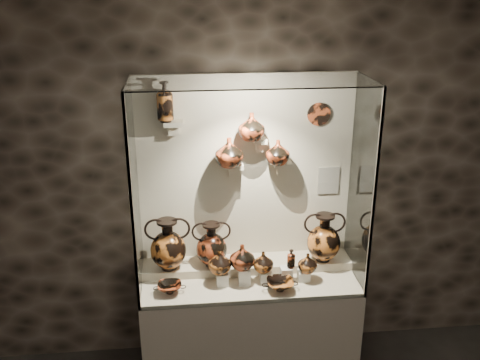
% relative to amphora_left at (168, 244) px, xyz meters
% --- Properties ---
extents(wall_back, '(5.00, 0.02, 3.20)m').
position_rel_amphora_left_xyz_m(wall_back, '(0.63, 0.20, 0.49)').
color(wall_back, black).
rests_on(wall_back, ground).
extents(plinth, '(1.70, 0.60, 0.80)m').
position_rel_amphora_left_xyz_m(plinth, '(0.63, -0.12, -0.71)').
color(plinth, beige).
rests_on(plinth, floor).
extents(front_tier, '(1.68, 0.58, 0.03)m').
position_rel_amphora_left_xyz_m(front_tier, '(0.63, -0.12, -0.30)').
color(front_tier, '#C1B196').
rests_on(front_tier, plinth).
extents(rear_tier, '(1.70, 0.25, 0.10)m').
position_rel_amphora_left_xyz_m(rear_tier, '(0.63, 0.05, -0.26)').
color(rear_tier, '#C1B196').
rests_on(rear_tier, plinth).
extents(back_panel, '(1.70, 0.03, 1.60)m').
position_rel_amphora_left_xyz_m(back_panel, '(0.63, 0.19, 0.49)').
color(back_panel, beige).
rests_on(back_panel, plinth).
extents(glass_front, '(1.70, 0.01, 1.60)m').
position_rel_amphora_left_xyz_m(glass_front, '(0.63, -0.42, 0.49)').
color(glass_front, white).
rests_on(glass_front, plinth).
extents(glass_left, '(0.01, 0.60, 1.60)m').
position_rel_amphora_left_xyz_m(glass_left, '(-0.22, -0.12, 0.49)').
color(glass_left, white).
rests_on(glass_left, plinth).
extents(glass_right, '(0.01, 0.60, 1.60)m').
position_rel_amphora_left_xyz_m(glass_right, '(1.48, -0.12, 0.49)').
color(glass_right, white).
rests_on(glass_right, plinth).
extents(glass_top, '(1.70, 0.60, 0.01)m').
position_rel_amphora_left_xyz_m(glass_top, '(0.63, -0.12, 1.29)').
color(glass_top, white).
rests_on(glass_top, back_panel).
extents(frame_post_left, '(0.02, 0.02, 1.60)m').
position_rel_amphora_left_xyz_m(frame_post_left, '(-0.21, -0.41, 0.49)').
color(frame_post_left, gray).
rests_on(frame_post_left, plinth).
extents(frame_post_right, '(0.02, 0.02, 1.60)m').
position_rel_amphora_left_xyz_m(frame_post_right, '(1.47, -0.41, 0.49)').
color(frame_post_right, gray).
rests_on(frame_post_right, plinth).
extents(pedestal_a, '(0.09, 0.09, 0.10)m').
position_rel_amphora_left_xyz_m(pedestal_a, '(0.41, -0.17, -0.23)').
color(pedestal_a, silver).
rests_on(pedestal_a, front_tier).
extents(pedestal_b, '(0.09, 0.09, 0.13)m').
position_rel_amphora_left_xyz_m(pedestal_b, '(0.58, -0.17, -0.22)').
color(pedestal_b, silver).
rests_on(pedestal_b, front_tier).
extents(pedestal_c, '(0.09, 0.09, 0.09)m').
position_rel_amphora_left_xyz_m(pedestal_c, '(0.75, -0.17, -0.24)').
color(pedestal_c, silver).
rests_on(pedestal_c, front_tier).
extents(pedestal_d, '(0.09, 0.09, 0.12)m').
position_rel_amphora_left_xyz_m(pedestal_d, '(0.91, -0.17, -0.22)').
color(pedestal_d, silver).
rests_on(pedestal_d, front_tier).
extents(pedestal_e, '(0.09, 0.09, 0.08)m').
position_rel_amphora_left_xyz_m(pedestal_e, '(1.05, -0.17, -0.24)').
color(pedestal_e, silver).
rests_on(pedestal_e, front_tier).
extents(bracket_ul, '(0.14, 0.12, 0.04)m').
position_rel_amphora_left_xyz_m(bracket_ul, '(0.08, 0.12, 0.94)').
color(bracket_ul, beige).
rests_on(bracket_ul, back_panel).
extents(bracket_ca, '(0.14, 0.12, 0.04)m').
position_rel_amphora_left_xyz_m(bracket_ca, '(0.53, 0.12, 0.59)').
color(bracket_ca, beige).
rests_on(bracket_ca, back_panel).
extents(bracket_cb, '(0.10, 0.12, 0.04)m').
position_rel_amphora_left_xyz_m(bracket_cb, '(0.73, 0.12, 0.79)').
color(bracket_cb, beige).
rests_on(bracket_cb, back_panel).
extents(bracket_cc, '(0.14, 0.12, 0.04)m').
position_rel_amphora_left_xyz_m(bracket_cc, '(0.91, 0.12, 0.59)').
color(bracket_cc, beige).
rests_on(bracket_cc, back_panel).
extents(amphora_left, '(0.35, 0.35, 0.42)m').
position_rel_amphora_left_xyz_m(amphora_left, '(0.00, 0.00, 0.00)').
color(amphora_left, '#B96123').
rests_on(amphora_left, rear_tier).
extents(amphora_mid, '(0.33, 0.33, 0.37)m').
position_rel_amphora_left_xyz_m(amphora_mid, '(0.34, 0.01, -0.03)').
color(amphora_mid, '#96381A').
rests_on(amphora_mid, rear_tier).
extents(amphora_right, '(0.38, 0.38, 0.40)m').
position_rel_amphora_left_xyz_m(amphora_right, '(1.25, 0.01, -0.01)').
color(amphora_right, '#B96123').
rests_on(amphora_right, rear_tier).
extents(jug_a, '(0.19, 0.19, 0.19)m').
position_rel_amphora_left_xyz_m(jug_a, '(0.39, -0.16, -0.09)').
color(jug_a, '#B96123').
rests_on(jug_a, pedestal_a).
extents(jug_b, '(0.25, 0.25, 0.20)m').
position_rel_amphora_left_xyz_m(jug_b, '(0.56, -0.17, -0.05)').
color(jug_b, '#96381A').
rests_on(jug_b, pedestal_b).
extents(jug_c, '(0.17, 0.17, 0.17)m').
position_rel_amphora_left_xyz_m(jug_c, '(0.73, -0.16, -0.11)').
color(jug_c, '#B96123').
rests_on(jug_c, pedestal_c).
extents(jug_e, '(0.18, 0.18, 0.16)m').
position_rel_amphora_left_xyz_m(jug_e, '(1.07, -0.19, -0.12)').
color(jug_e, '#B96123').
rests_on(jug_e, pedestal_e).
extents(lekythos_small, '(0.08, 0.08, 0.17)m').
position_rel_amphora_left_xyz_m(lekythos_small, '(0.94, -0.17, -0.07)').
color(lekythos_small, '#96381A').
rests_on(lekythos_small, pedestal_d).
extents(kylix_left, '(0.25, 0.22, 0.09)m').
position_rel_amphora_left_xyz_m(kylix_left, '(0.01, -0.25, -0.23)').
color(kylix_left, '#96381A').
rests_on(kylix_left, front_tier).
extents(kylix_right, '(0.29, 0.26, 0.11)m').
position_rel_amphora_left_xyz_m(kylix_right, '(0.84, -0.30, -0.23)').
color(kylix_right, '#B96123').
rests_on(kylix_right, front_tier).
extents(lekythos_tall, '(0.17, 0.17, 0.33)m').
position_rel_amphora_left_xyz_m(lekythos_tall, '(0.03, 0.10, 1.12)').
color(lekythos_tall, '#B96123').
rests_on(lekythos_tall, bracket_ul).
extents(ovoid_vase_a, '(0.28, 0.28, 0.22)m').
position_rel_amphora_left_xyz_m(ovoid_vase_a, '(0.49, 0.06, 0.72)').
color(ovoid_vase_a, '#96381A').
rests_on(ovoid_vase_a, bracket_ca).
extents(ovoid_vase_b, '(0.21, 0.21, 0.21)m').
position_rel_amphora_left_xyz_m(ovoid_vase_b, '(0.66, 0.07, 0.91)').
color(ovoid_vase_b, '#96381A').
rests_on(ovoid_vase_b, bracket_cb).
extents(ovoid_vase_c, '(0.24, 0.24, 0.19)m').
position_rel_amphora_left_xyz_m(ovoid_vase_c, '(0.86, 0.08, 0.70)').
color(ovoid_vase_c, '#96381A').
rests_on(ovoid_vase_c, bracket_cc).
extents(wall_plate, '(0.18, 0.02, 0.18)m').
position_rel_amphora_left_xyz_m(wall_plate, '(1.19, 0.17, 0.97)').
color(wall_plate, '#BD4C25').
rests_on(wall_plate, back_panel).
extents(info_placard, '(0.17, 0.01, 0.23)m').
position_rel_amphora_left_xyz_m(info_placard, '(1.30, 0.17, 0.42)').
color(info_placard, beige).
rests_on(info_placard, back_panel).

